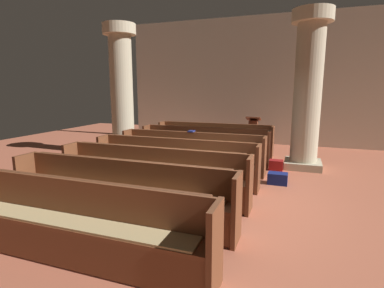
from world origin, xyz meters
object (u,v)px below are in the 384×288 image
object	(u,v)px
pew_row_1	(204,143)
lectern	(253,135)
pew_row_3	(174,160)
hymn_book	(191,131)
kneeler_box_red	(276,165)
pew_row_6	(68,219)
pillar_aisle_side	(308,89)
pew_row_2	(191,150)
pew_row_5	(119,191)
kneeler_box_navy	(278,178)
pillar_far_side	(122,89)
pew_row_0	(214,137)
pew_row_4	(152,172)

from	to	relation	value
pew_row_1	lectern	xyz separation A→B (m)	(1.03, 2.20, -0.05)
pew_row_3	pew_row_1	bearing A→B (deg)	90.00
hymn_book	kneeler_box_red	size ratio (longest dim) A/B	0.60
lectern	kneeler_box_red	xyz separation A→B (m)	(0.95, -2.57, -0.33)
pew_row_6	pillar_aisle_side	world-z (taller)	pillar_aisle_side
pew_row_2	kneeler_box_red	xyz separation A→B (m)	(1.99, 0.68, -0.37)
pew_row_1	pew_row_2	size ratio (longest dim) A/B	1.00
pew_row_5	pillar_aisle_side	xyz separation A→B (m)	(2.61, 4.30, 1.48)
pew_row_3	kneeler_box_navy	world-z (taller)	pew_row_3
hymn_book	pew_row_1	bearing A→B (deg)	86.09
pillar_aisle_side	kneeler_box_navy	xyz separation A→B (m)	(-0.51, -1.60, -1.86)
kneeler_box_red	kneeler_box_navy	bearing A→B (deg)	-84.19
pew_row_1	pillar_far_side	xyz separation A→B (m)	(-2.56, -0.02, 1.48)
kneeler_box_navy	lectern	bearing A→B (deg)	106.10
pew_row_5	kneeler_box_red	xyz separation A→B (m)	(1.99, 3.83, -0.37)
pew_row_2	hymn_book	world-z (taller)	hymn_book
pew_row_0	hymn_book	size ratio (longest dim) A/B	17.89
pew_row_0	lectern	distance (m)	1.55
lectern	kneeler_box_navy	world-z (taller)	lectern
pew_row_1	pew_row_6	distance (m)	5.24
pew_row_5	pillar_far_side	size ratio (longest dim) A/B	0.94
pillar_far_side	kneeler_box_navy	world-z (taller)	pillar_far_side
pew_row_6	lectern	size ratio (longest dim) A/B	3.31
pew_row_4	pew_row_6	size ratio (longest dim) A/B	1.00
pew_row_1	pillar_far_side	bearing A→B (deg)	-179.52
pew_row_2	lectern	xyz separation A→B (m)	(1.03, 3.25, -0.05)
pew_row_5	kneeler_box_red	bearing A→B (deg)	62.56
lectern	pillar_aisle_side	bearing A→B (deg)	-53.05
pew_row_5	hymn_book	world-z (taller)	hymn_book
pew_row_3	pew_row_6	world-z (taller)	same
pew_row_3	pillar_far_side	xyz separation A→B (m)	(-2.56, 2.08, 1.48)
pillar_aisle_side	kneeler_box_navy	size ratio (longest dim) A/B	9.45
pew_row_1	lectern	bearing A→B (deg)	64.86
pew_row_3	pew_row_5	xyz separation A→B (m)	(0.00, -2.10, 0.00)
pew_row_1	lectern	size ratio (longest dim) A/B	3.31
hymn_book	kneeler_box_navy	distance (m)	2.40
pew_row_3	kneeler_box_navy	bearing A→B (deg)	16.10
pew_row_5	kneeler_box_navy	distance (m)	3.45
pew_row_2	kneeler_box_red	size ratio (longest dim) A/B	10.81
pew_row_6	pillar_far_side	bearing A→B (deg)	116.13
pew_row_6	kneeler_box_red	world-z (taller)	pew_row_6
pew_row_5	lectern	distance (m)	6.48
pillar_far_side	pew_row_4	bearing A→B (deg)	-50.66
pew_row_0	pew_row_4	bearing A→B (deg)	-90.00
pew_row_0	lectern	world-z (taller)	lectern
lectern	hymn_book	world-z (taller)	lectern
pew_row_5	kneeler_box_red	world-z (taller)	pew_row_5
pillar_aisle_side	kneeler_box_navy	bearing A→B (deg)	-107.67
pew_row_4	pillar_far_side	distance (m)	4.30
pew_row_0	hymn_book	xyz separation A→B (m)	(-0.06, -1.90, 0.44)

